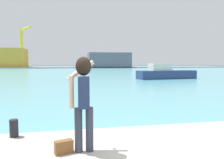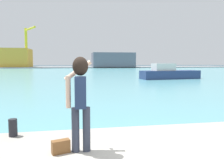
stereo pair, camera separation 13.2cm
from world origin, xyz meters
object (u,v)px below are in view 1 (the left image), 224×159
at_px(warehouse_left, 11,58).
at_px(port_crane, 23,43).
at_px(person_photographer, 83,94).
at_px(harbor_bollard, 14,128).
at_px(warehouse_right, 109,60).
at_px(handbag, 64,147).
at_px(boat_moored, 165,73).

relative_size(warehouse_left, port_crane, 0.80).
relative_size(person_photographer, warehouse_left, 0.15).
bearing_deg(person_photographer, port_crane, 14.52).
distance_m(harbor_bollard, warehouse_right, 86.25).
distance_m(handbag, port_crane, 86.10).
bearing_deg(warehouse_left, boat_moored, -61.40).
distance_m(boat_moored, port_crane, 67.42).
bearing_deg(handbag, person_photographer, 3.98).
bearing_deg(port_crane, harbor_bollard, -79.08).
relative_size(harbor_bollard, boat_moored, 0.05).
distance_m(boat_moored, warehouse_right, 61.42).
bearing_deg(handbag, warehouse_left, 104.15).
bearing_deg(port_crane, handbag, -78.50).
distance_m(handbag, warehouse_left, 92.75).
bearing_deg(warehouse_left, harbor_bollard, -76.35).
xyz_separation_m(boat_moored, warehouse_left, (-35.77, 65.59, 3.26)).
distance_m(harbor_bollard, warehouse_left, 91.40).
bearing_deg(person_photographer, warehouse_left, 17.15).
bearing_deg(warehouse_left, handbag, -75.85).
bearing_deg(person_photographer, harbor_bollard, 56.01).
xyz_separation_m(harbor_bollard, boat_moored, (14.21, 23.17, -0.08)).
xyz_separation_m(handbag, port_crane, (-17.08, 83.94, 8.70)).
bearing_deg(boat_moored, harbor_bollard, -127.88).
height_order(boat_moored, warehouse_left, warehouse_left).
xyz_separation_m(person_photographer, boat_moored, (12.75, 24.26, -0.95)).
height_order(boat_moored, warehouse_right, warehouse_right).
xyz_separation_m(harbor_bollard, port_crane, (-15.98, 82.83, 8.62)).
distance_m(warehouse_left, port_crane, 9.80).
xyz_separation_m(person_photographer, port_crane, (-17.44, 83.91, 7.75)).
relative_size(harbor_bollard, warehouse_right, 0.02).
height_order(handbag, warehouse_right, warehouse_right).
height_order(person_photographer, harbor_bollard, person_photographer).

